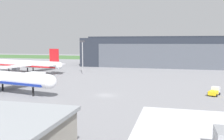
{
  "coord_description": "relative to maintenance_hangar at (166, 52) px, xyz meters",
  "views": [
    {
      "loc": [
        18.88,
        -67.0,
        15.0
      ],
      "look_at": [
        -4.21,
        24.3,
        4.48
      ],
      "focal_mm": 39.87,
      "sensor_mm": 36.0,
      "label": 1
    }
  ],
  "objects": [
    {
      "name": "ground_plane",
      "position": [
        -13.12,
        -97.28,
        -8.97
      ],
      "size": [
        440.0,
        440.0,
        0.0
      ],
      "primitive_type": "plane",
      "color": "gray"
    },
    {
      "name": "pushback_tractor",
      "position": [
        16.98,
        -89.8,
        -7.86
      ],
      "size": [
        3.83,
        5.25,
        2.35
      ],
      "color": "silver",
      "rests_on": "ground_plane"
    },
    {
      "name": "apron_light_mast",
      "position": [
        -36.23,
        -54.68,
        0.54
      ],
      "size": [
        2.4,
        0.5,
        15.88
      ],
      "color": "#99999E",
      "rests_on": "ground_plane"
    },
    {
      "name": "maintenance_hangar",
      "position": [
        0.0,
        0.0,
        0.0
      ],
      "size": [
        102.27,
        41.53,
        18.84
      ],
      "color": "#232833",
      "rests_on": "ground_plane"
    },
    {
      "name": "airliner_far_right",
      "position": [
        -64.82,
        -55.46,
        -4.76
      ],
      "size": [
        41.96,
        34.02,
        12.03
      ],
      "color": "silver",
      "rests_on": "ground_plane"
    },
    {
      "name": "grass_field_strip",
      "position": [
        -13.12,
        69.21,
        -8.93
      ],
      "size": [
        440.0,
        56.0,
        0.08
      ],
      "primitive_type": "cube",
      "color": "#436D38",
      "rests_on": "ground_plane"
    },
    {
      "name": "airliner_near_left",
      "position": [
        -45.12,
        -100.73,
        -4.61
      ],
      "size": [
        40.55,
        36.14,
        13.05
      ],
      "color": "white",
      "rests_on": "ground_plane"
    }
  ]
}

